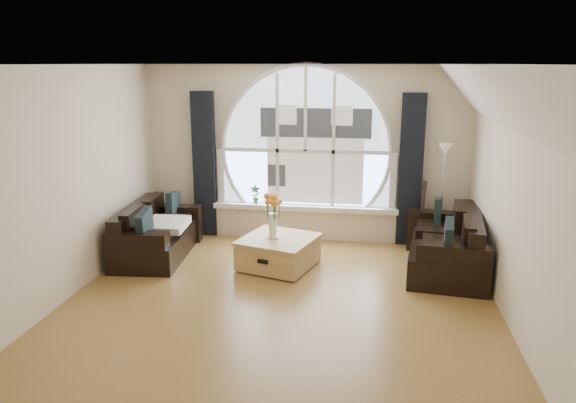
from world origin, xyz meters
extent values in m
cube|color=brown|center=(0.00, 0.00, 0.00)|extent=(5.00, 5.50, 0.01)
cube|color=silver|center=(0.00, 0.00, 2.70)|extent=(5.00, 5.50, 0.01)
cube|color=beige|center=(0.00, 2.75, 1.35)|extent=(5.00, 0.01, 2.70)
cube|color=beige|center=(0.00, -2.75, 1.35)|extent=(5.00, 0.01, 2.70)
cube|color=beige|center=(-2.50, 0.00, 1.35)|extent=(0.01, 5.50, 2.70)
cube|color=beige|center=(2.50, 0.00, 1.35)|extent=(0.01, 5.50, 2.70)
cube|color=silver|center=(2.20, 0.00, 2.35)|extent=(0.92, 5.50, 0.72)
cube|color=silver|center=(0.00, 2.72, 1.62)|extent=(2.60, 0.06, 2.15)
cube|color=white|center=(0.00, 2.65, 0.51)|extent=(2.90, 0.22, 0.08)
cube|color=white|center=(0.00, 2.69, 1.62)|extent=(2.76, 0.08, 2.15)
cube|color=silver|center=(0.15, 2.71, 1.50)|extent=(1.70, 0.02, 1.50)
cube|color=black|center=(-1.60, 2.63, 1.15)|extent=(0.35, 0.12, 2.30)
cube|color=black|center=(1.60, 2.63, 1.15)|extent=(0.35, 0.12, 2.30)
cube|color=black|center=(-2.00, 1.55, 0.40)|extent=(0.95, 1.71, 0.73)
cube|color=black|center=(2.03, 1.59, 0.40)|extent=(1.09, 1.85, 0.78)
cube|color=tan|center=(-0.20, 1.37, 0.23)|extent=(1.16, 1.16, 0.46)
cube|color=silver|center=(-1.82, 1.47, 0.50)|extent=(0.56, 0.56, 0.10)
cube|color=white|center=(-0.27, 1.34, 0.81)|extent=(0.24, 0.24, 0.70)
cube|color=#B2B2B2|center=(2.06, 2.41, 0.80)|extent=(0.24, 0.24, 1.60)
cube|color=brown|center=(1.79, 2.46, 0.53)|extent=(0.42, 0.34, 1.06)
imported|color=#1E6023|center=(-0.79, 2.65, 0.69)|extent=(0.17, 0.14, 0.29)
camera|label=1|loc=(0.96, -5.52, 2.71)|focal=33.74mm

